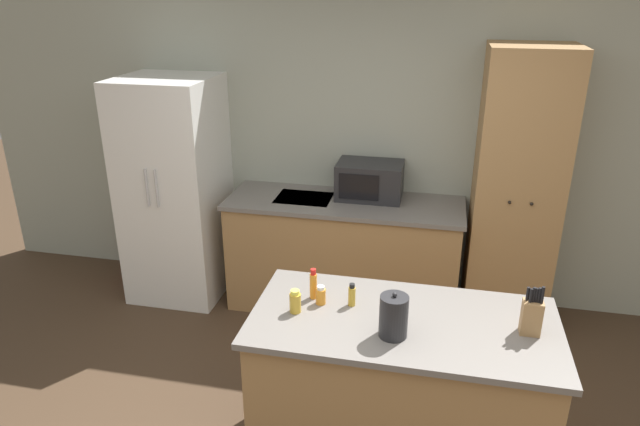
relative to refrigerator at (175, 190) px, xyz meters
name	(u,v)px	position (x,y,z in m)	size (l,w,h in m)	color
wall_back	(386,145)	(1.69, 0.39, 0.38)	(7.20, 0.06, 2.60)	#9EA393
refrigerator	(175,190)	(0.00, 0.00, 0.00)	(0.75, 0.75, 1.85)	white
back_counter	(343,253)	(1.42, 0.05, -0.46)	(1.87, 0.67, 0.93)	#9E7547
pantry_cabinet	(515,194)	(2.69, 0.08, 0.15)	(0.61, 0.59, 2.14)	#9E7547
kitchen_island	(399,390)	(2.01, -1.54, -0.47)	(1.59, 0.79, 0.91)	#9E7547
microwave	(370,180)	(1.60, 0.17, 0.15)	(0.51, 0.36, 0.29)	#232326
knife_block	(532,316)	(2.62, -1.53, 0.09)	(0.10, 0.07, 0.27)	#9E7547
spice_bottle_tall_dark	(313,285)	(1.50, -1.43, 0.07)	(0.04, 0.04, 0.18)	orange
spice_bottle_short_red	(295,302)	(1.44, -1.59, 0.05)	(0.06, 0.06, 0.13)	gold
spice_bottle_amber_oil	(352,295)	(1.72, -1.46, 0.05)	(0.04, 0.04, 0.13)	gold
spice_bottle_green_herb	(321,296)	(1.55, -1.48, 0.04)	(0.05, 0.05, 0.11)	orange
kettle	(394,316)	(1.96, -1.69, 0.10)	(0.14, 0.14, 0.24)	#232326
fire_extinguisher	(130,256)	(-0.55, 0.07, -0.70)	(0.14, 0.14, 0.50)	red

